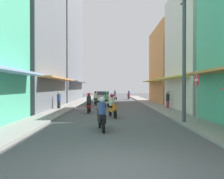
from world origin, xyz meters
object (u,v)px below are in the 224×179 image
motorbike_red (89,104)px  parked_car (103,96)px  street_sign_no_entry (197,94)px  motorbike_silver (115,95)px  pedestrian_far (59,100)px  motorbike_orange (112,107)px  utility_pole (184,56)px  motorbike_green (95,99)px  pedestrian_midway (168,99)px  motorbike_maroon (129,95)px  motorbike_white (107,100)px  motorbike_black (101,115)px

motorbike_red → parked_car: 13.74m
motorbike_red → street_sign_no_entry: size_ratio=0.68×
motorbike_silver → street_sign_no_entry: size_ratio=0.67×
motorbike_silver → street_sign_no_entry: bearing=-82.6°
pedestrian_far → motorbike_orange: bearing=-47.1°
pedestrian_far → utility_pole: bearing=-42.4°
motorbike_green → pedestrian_midway: bearing=-33.8°
pedestrian_midway → street_sign_no_entry: size_ratio=0.65×
motorbike_green → motorbike_maroon: bearing=69.3°
street_sign_no_entry → motorbike_silver: bearing=97.4°
parked_car → street_sign_no_entry: bearing=-76.6°
motorbike_white → motorbike_green: bearing=114.8°
motorbike_green → pedestrian_far: 5.89m
motorbike_white → motorbike_black: same height
motorbike_green → motorbike_silver: bearing=77.0°
motorbike_maroon → street_sign_no_entry: street_sign_no_entry is taller
pedestrian_midway → utility_pole: (-1.19, -8.38, 2.77)m
motorbike_silver → motorbike_black: same height
motorbike_orange → parked_car: bearing=94.4°
motorbike_maroon → street_sign_no_entry: bearing=-87.9°
utility_pole → motorbike_green: bearing=114.0°
motorbike_silver → motorbike_red: bearing=-97.4°
motorbike_black → pedestrian_far: bearing=113.8°
motorbike_green → motorbike_red: (0.06, -7.59, 0.00)m
pedestrian_midway → utility_pole: bearing=-98.1°
motorbike_silver → pedestrian_far: (-5.30, -15.46, 0.12)m
motorbike_orange → motorbike_red: bearing=124.1°
motorbike_white → parked_car: motorbike_white is taller
motorbike_maroon → pedestrian_far: bearing=-113.4°
motorbike_white → utility_pole: (4.47, -10.17, 3.04)m
motorbike_maroon → street_sign_no_entry: 27.66m
pedestrian_far → utility_pole: 12.16m
motorbike_maroon → pedestrian_far: 19.14m
motorbike_maroon → motorbike_black: bearing=-96.9°
motorbike_green → pedestrian_midway: (7.00, -4.69, 0.27)m
motorbike_red → motorbike_white: bearing=74.7°
motorbike_orange → motorbike_red: same height
motorbike_silver → motorbike_orange: same height
motorbike_maroon → motorbike_red: bearing=-103.0°
utility_pole → motorbike_orange: bearing=144.7°
parked_car → street_sign_no_entry: street_sign_no_entry is taller
motorbike_red → pedestrian_midway: bearing=22.6°
motorbike_orange → utility_pole: utility_pole is taller
motorbike_orange → pedestrian_far: (-4.82, 5.20, 0.12)m
motorbike_maroon → street_sign_no_entry: size_ratio=0.67×
motorbike_maroon → motorbike_orange: size_ratio=1.01×
pedestrian_far → utility_pole: (8.72, -7.96, 2.92)m
motorbike_red → pedestrian_far: size_ratio=1.10×
parked_car → pedestrian_far: (-3.56, -11.26, 0.08)m
motorbike_red → pedestrian_midway: pedestrian_midway is taller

